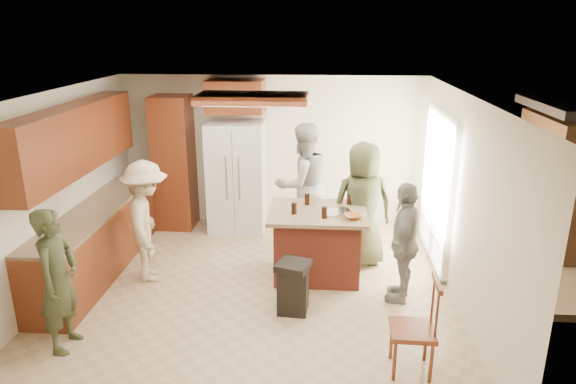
# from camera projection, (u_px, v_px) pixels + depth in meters

# --- Properties ---
(room_shell) EXTENTS (8.00, 5.20, 5.00)m
(room_shell) POSITION_uv_depth(u_px,v_px,m) (561.00, 195.00, 7.58)
(room_shell) COLOR tan
(room_shell) RESTS_ON ground
(person_front_left) EXTENTS (0.42, 0.57, 1.55)m
(person_front_left) POSITION_uv_depth(u_px,v_px,m) (58.00, 280.00, 5.23)
(person_front_left) COLOR #313720
(person_front_left) RESTS_ON ground
(person_behind_left) EXTENTS (1.08, 0.97, 1.90)m
(person_behind_left) POSITION_uv_depth(u_px,v_px,m) (303.00, 185.00, 7.80)
(person_behind_left) COLOR #999890
(person_behind_left) RESTS_ON ground
(person_behind_right) EXTENTS (0.95, 0.71, 1.77)m
(person_behind_right) POSITION_uv_depth(u_px,v_px,m) (363.00, 205.00, 7.09)
(person_behind_right) COLOR #373C23
(person_behind_right) RESTS_ON ground
(person_side_right) EXTENTS (0.66, 0.97, 1.51)m
(person_side_right) POSITION_uv_depth(u_px,v_px,m) (404.00, 242.00, 6.19)
(person_side_right) COLOR gray
(person_side_right) RESTS_ON ground
(person_counter) EXTENTS (0.78, 1.15, 1.62)m
(person_counter) POSITION_uv_depth(u_px,v_px,m) (147.00, 222.00, 6.69)
(person_counter) COLOR tan
(person_counter) RESTS_ON ground
(left_cabinetry) EXTENTS (0.64, 3.00, 2.30)m
(left_cabinetry) POSITION_uv_depth(u_px,v_px,m) (90.00, 207.00, 6.81)
(left_cabinetry) COLOR maroon
(left_cabinetry) RESTS_ON ground
(back_wall_units) EXTENTS (1.80, 0.60, 2.45)m
(back_wall_units) POSITION_uv_depth(u_px,v_px,m) (189.00, 147.00, 8.33)
(back_wall_units) COLOR maroon
(back_wall_units) RESTS_ON ground
(refrigerator) EXTENTS (0.90, 0.76, 1.80)m
(refrigerator) POSITION_uv_depth(u_px,v_px,m) (237.00, 177.00, 8.35)
(refrigerator) COLOR white
(refrigerator) RESTS_ON ground
(kitchen_island) EXTENTS (1.28, 1.03, 0.93)m
(kitchen_island) POSITION_uv_depth(u_px,v_px,m) (317.00, 243.00, 6.88)
(kitchen_island) COLOR #9A3727
(kitchen_island) RESTS_ON ground
(island_items) EXTENTS (0.92, 0.71, 0.15)m
(island_items) POSITION_uv_depth(u_px,v_px,m) (335.00, 211.00, 6.63)
(island_items) COLOR silver
(island_items) RESTS_ON kitchen_island
(trash_bin) EXTENTS (0.45, 0.45, 0.63)m
(trash_bin) POSITION_uv_depth(u_px,v_px,m) (293.00, 287.00, 6.04)
(trash_bin) COLOR black
(trash_bin) RESTS_ON ground
(spindle_chair) EXTENTS (0.43, 0.43, 0.99)m
(spindle_chair) POSITION_uv_depth(u_px,v_px,m) (415.00, 330.00, 4.94)
(spindle_chair) COLOR maroon
(spindle_chair) RESTS_ON ground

